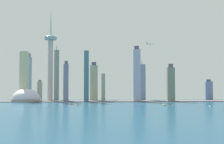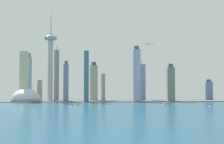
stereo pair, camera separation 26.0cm
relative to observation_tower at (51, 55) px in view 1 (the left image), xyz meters
The scene contains 25 objects.
ground_plane 554.65m from the observation_tower, 64.00° to the right, with size 6000.00×6000.00×0.00m, color navy.
waterfront_pier 278.60m from the observation_tower, ahead, with size 848.11×55.11×2.02m, color #68575B.
observation_tower is the anchor object (origin of this frame).
stadium_dome 158.69m from the observation_tower, 161.95° to the right, with size 90.60×90.60×61.30m.
skyscraper_0 397.54m from the observation_tower, ahead, with size 23.28×17.47×119.00m.
skyscraper_1 205.83m from the observation_tower, 14.66° to the left, with size 13.01×20.51×91.15m.
skyscraper_2 319.71m from the observation_tower, ahead, with size 22.94×16.91×135.27m.
skyscraper_3 563.94m from the observation_tower, ahead, with size 25.44×22.54×71.77m.
skyscraper_4 122.79m from the observation_tower, 147.73° to the left, with size 18.49×13.36×161.11m.
skyscraper_5 105.07m from the observation_tower, 20.70° to the right, with size 15.21×16.37×128.57m.
skyscraper_6 166.99m from the observation_tower, ahead, with size 24.87×19.82×128.10m.
skyscraper_7 286.33m from the observation_tower, ahead, with size 23.16×24.15×176.13m.
skyscraper_8 144.24m from the observation_tower, 19.20° to the right, with size 14.33×18.04×158.95m.
skyscraper_9 145.98m from the observation_tower, 123.94° to the left, with size 14.13×13.29×69.95m.
skyscraper_10 72.22m from the observation_tower, 62.69° to the left, with size 14.55×12.58×183.70m.
skyscraper_11 110.92m from the observation_tower, behind, with size 23.69×23.76×162.18m.
boat_0 430.20m from the observation_tower, 29.84° to the right, with size 7.11×7.38×4.11m.
boat_3 413.94m from the observation_tower, 32.52° to the right, with size 11.15×6.24×4.45m.
boat_4 514.44m from the observation_tower, 28.77° to the right, with size 2.73×8.56×4.43m.
boat_5 229.77m from the observation_tower, 60.31° to the right, with size 15.80×13.00×8.45m.
boat_7 254.49m from the observation_tower, 59.96° to the right, with size 12.41×5.37×7.39m.
channel_buoy_0 241.33m from the observation_tower, 44.85° to the right, with size 1.71×1.71×1.66m, color green.
channel_buoy_1 563.32m from the observation_tower, 39.87° to the right, with size 1.99×1.99×2.84m, color #E54C19.
channel_buoy_2 521.28m from the observation_tower, 61.21° to the right, with size 1.20×1.20×2.08m, color #E54C19.
airplane 323.46m from the observation_tower, ahead, with size 23.54×20.97×7.33m.
Camera 1 is at (-66.28, -437.45, 51.75)m, focal length 45.09 mm.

